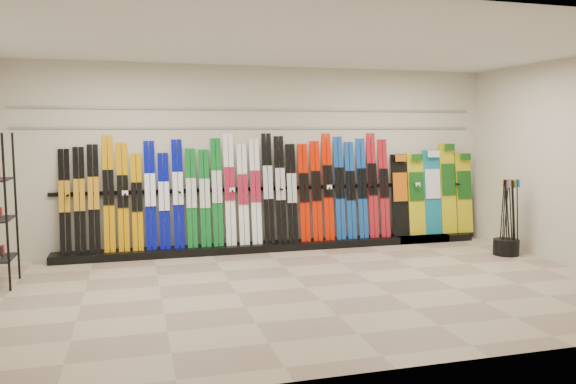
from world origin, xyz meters
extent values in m
plane|color=gray|center=(0.00, 0.00, 0.00)|extent=(8.00, 8.00, 0.00)
plane|color=beige|center=(0.00, 2.50, 1.50)|extent=(8.00, 0.00, 8.00)
plane|color=silver|center=(0.00, 0.00, 3.00)|extent=(8.00, 8.00, 0.00)
cube|color=black|center=(0.22, 2.28, 0.06)|extent=(8.00, 0.40, 0.12)
cube|color=black|center=(-3.05, 2.35, 0.90)|extent=(0.17, 0.26, 1.57)
cube|color=black|center=(-2.84, 2.35, 0.92)|extent=(0.17, 0.26, 1.60)
cube|color=black|center=(-2.64, 2.36, 0.94)|extent=(0.17, 0.27, 1.63)
cube|color=#D38B02|center=(-2.42, 2.37, 1.01)|extent=(0.17, 0.29, 1.78)
cube|color=#D38B02|center=(-2.22, 2.36, 0.95)|extent=(0.17, 0.27, 1.66)
cube|color=#D38B02|center=(-2.01, 2.35, 0.87)|extent=(0.17, 0.25, 1.49)
cube|color=#050C97|center=(-1.81, 2.36, 0.96)|extent=(0.17, 0.28, 1.68)
cube|color=#050C97|center=(-1.60, 2.35, 0.87)|extent=(0.17, 0.25, 1.49)
cube|color=#050C97|center=(-1.38, 2.36, 0.97)|extent=(0.17, 0.28, 1.70)
cube|color=#0E6E23|center=(-1.18, 2.35, 0.90)|extent=(0.17, 0.26, 1.56)
cube|color=#0E6E23|center=(-0.96, 2.35, 0.89)|extent=(0.17, 0.25, 1.54)
cube|color=#0E6E23|center=(-0.77, 2.36, 0.98)|extent=(0.17, 0.28, 1.72)
cube|color=white|center=(-0.56, 2.37, 1.02)|extent=(0.17, 0.29, 1.79)
cube|color=white|center=(-0.34, 2.36, 0.93)|extent=(0.17, 0.27, 1.62)
cube|color=white|center=(-0.13, 2.36, 0.97)|extent=(0.17, 0.28, 1.70)
cube|color=black|center=(0.07, 2.37, 1.02)|extent=(0.17, 0.30, 1.81)
cube|color=black|center=(0.28, 2.37, 0.99)|extent=(0.17, 0.29, 1.75)
cube|color=black|center=(0.48, 2.36, 0.93)|extent=(0.17, 0.27, 1.62)
cube|color=red|center=(0.69, 2.36, 0.93)|extent=(0.17, 0.27, 1.62)
cube|color=red|center=(0.91, 2.36, 0.95)|extent=(0.17, 0.27, 1.66)
cube|color=red|center=(1.12, 2.37, 1.02)|extent=(0.17, 0.29, 1.79)
cube|color=#144293|center=(1.33, 2.36, 0.99)|extent=(0.17, 0.28, 1.74)
cube|color=#144293|center=(1.53, 2.36, 0.94)|extent=(0.17, 0.27, 1.64)
cube|color=#144293|center=(1.74, 2.36, 0.97)|extent=(0.17, 0.28, 1.70)
cube|color=#A81520|center=(1.93, 2.37, 1.03)|extent=(0.17, 0.30, 1.82)
cube|color=#A81520|center=(2.15, 2.36, 0.96)|extent=(0.17, 0.28, 1.69)
cube|color=black|center=(2.45, 2.35, 0.83)|extent=(0.30, 0.22, 1.43)
cube|color=gold|center=(2.77, 2.35, 0.83)|extent=(0.31, 0.22, 1.43)
cube|color=#14728C|center=(3.09, 2.35, 0.86)|extent=(0.33, 0.23, 1.49)
cube|color=gold|center=(3.41, 2.36, 0.92)|extent=(0.30, 0.25, 1.61)
cube|color=gold|center=(3.73, 2.35, 0.83)|extent=(0.31, 0.22, 1.43)
cylinder|color=black|center=(3.60, 0.93, 0.12)|extent=(0.40, 0.40, 0.25)
cylinder|color=black|center=(3.63, 0.83, 0.61)|extent=(0.11, 0.03, 1.18)
cylinder|color=black|center=(3.58, 0.90, 0.61)|extent=(0.08, 0.11, 1.18)
cylinder|color=black|center=(3.56, 0.91, 0.61)|extent=(0.09, 0.04, 1.18)
cylinder|color=black|center=(3.63, 0.81, 0.61)|extent=(0.13, 0.02, 1.18)
cylinder|color=black|center=(3.64, 0.90, 0.61)|extent=(0.09, 0.08, 1.18)
cylinder|color=black|center=(3.56, 0.97, 0.61)|extent=(0.05, 0.07, 1.18)
cylinder|color=black|center=(3.63, 0.96, 0.61)|extent=(0.07, 0.16, 1.17)
cylinder|color=black|center=(3.66, 0.88, 0.61)|extent=(0.14, 0.03, 1.18)
cylinder|color=black|center=(3.57, 0.93, 0.61)|extent=(0.15, 0.13, 1.17)
cylinder|color=black|center=(3.56, 1.01, 0.61)|extent=(0.08, 0.15, 1.17)
cylinder|color=black|center=(3.75, 0.88, 0.61)|extent=(0.04, 0.08, 1.18)
cylinder|color=black|center=(3.64, 0.83, 0.61)|extent=(0.03, 0.16, 1.17)
cube|color=gray|center=(0.00, 2.48, 2.00)|extent=(7.60, 0.02, 0.03)
cube|color=gray|center=(0.00, 2.48, 2.30)|extent=(7.60, 0.02, 0.03)
camera|label=1|loc=(-2.06, -6.54, 1.97)|focal=35.00mm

